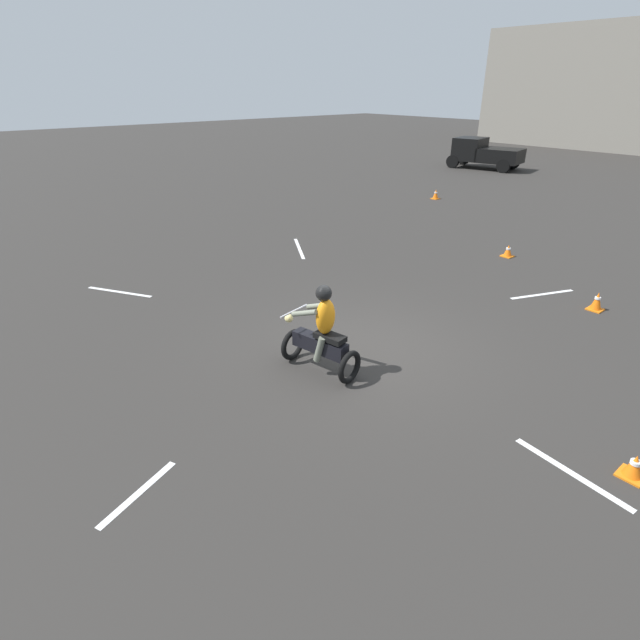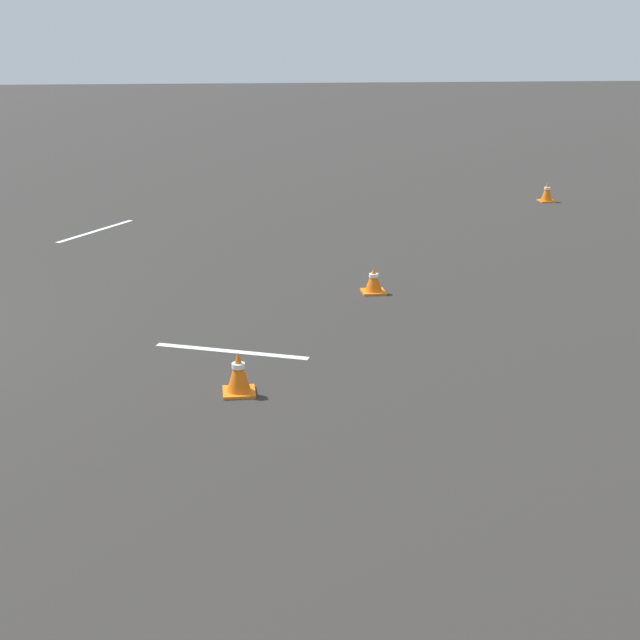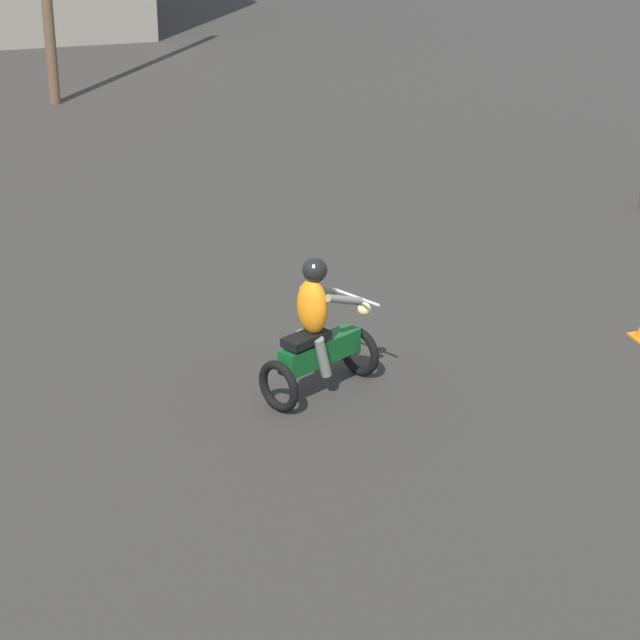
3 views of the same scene
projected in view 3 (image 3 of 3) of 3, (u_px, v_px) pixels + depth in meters
The scene contains 1 object.
motorcycle_rider_background at pixel (318, 335), 14.00m from camera, with size 1.52×1.19×1.66m.
Camera 3 is at (1.43, 1.00, 6.37)m, focal length 70.00 mm.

